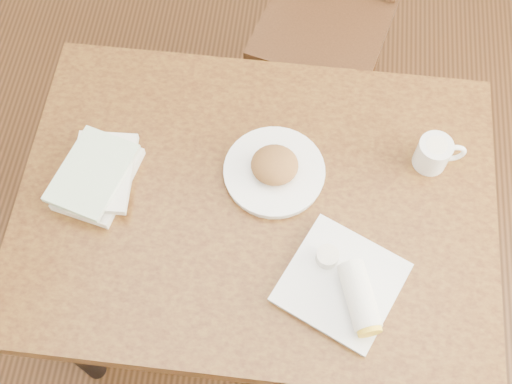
# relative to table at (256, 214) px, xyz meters

# --- Properties ---
(ground) EXTENTS (4.00, 5.00, 0.01)m
(ground) POSITION_rel_table_xyz_m (0.00, 0.00, -0.67)
(ground) COLOR #472814
(ground) RESTS_ON ground
(table) EXTENTS (1.20, 0.87, 0.75)m
(table) POSITION_rel_table_xyz_m (0.00, 0.00, 0.00)
(table) COLOR brown
(table) RESTS_ON ground
(plate_scone) EXTENTS (0.26, 0.26, 0.08)m
(plate_scone) POSITION_rel_table_xyz_m (0.04, 0.08, 0.11)
(plate_scone) COLOR white
(plate_scone) RESTS_ON table
(coffee_mug) EXTENTS (0.13, 0.09, 0.09)m
(coffee_mug) POSITION_rel_table_xyz_m (0.43, 0.16, 0.13)
(coffee_mug) COLOR white
(coffee_mug) RESTS_ON table
(plate_burrito) EXTENTS (0.33, 0.33, 0.08)m
(plate_burrito) POSITION_rel_table_xyz_m (0.23, -0.21, 0.11)
(plate_burrito) COLOR white
(plate_burrito) RESTS_ON table
(book_stack) EXTENTS (0.21, 0.26, 0.06)m
(book_stack) POSITION_rel_table_xyz_m (-0.40, 0.01, 0.11)
(book_stack) COLOR white
(book_stack) RESTS_ON table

